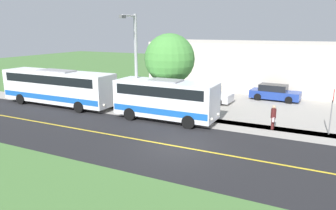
{
  "coord_description": "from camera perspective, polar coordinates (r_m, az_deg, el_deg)",
  "views": [
    {
      "loc": [
        15.16,
        6.98,
        6.39
      ],
      "look_at": [
        -3.5,
        -2.27,
        1.4
      ],
      "focal_mm": 33.73,
      "sensor_mm": 36.0,
      "label": 1
    }
  ],
  "objects": [
    {
      "name": "ground_plane",
      "position": [
        17.87,
        1.54,
        -7.48
      ],
      "size": [
        120.0,
        120.0,
        0.0
      ],
      "primitive_type": "plane",
      "color": "#477238"
    },
    {
      "name": "road_surface",
      "position": [
        17.87,
        1.54,
        -7.47
      ],
      "size": [
        8.0,
        100.0,
        0.01
      ],
      "primitive_type": "cube",
      "color": "black",
      "rests_on": "ground"
    },
    {
      "name": "sidewalk",
      "position": [
        22.45,
        7.14,
        -3.16
      ],
      "size": [
        2.4,
        100.0,
        0.01
      ],
      "primitive_type": "cube",
      "color": "#9E9991",
      "rests_on": "ground"
    },
    {
      "name": "parking_lot_surface",
      "position": [
        28.57,
        17.67,
        -0.09
      ],
      "size": [
        14.0,
        36.0,
        0.01
      ],
      "primitive_type": "cube",
      "color": "#9E9991",
      "rests_on": "ground"
    },
    {
      "name": "road_centre_line",
      "position": [
        17.87,
        1.54,
        -7.46
      ],
      "size": [
        0.16,
        100.0,
        0.0
      ],
      "primitive_type": "cube",
      "color": "gold",
      "rests_on": "ground"
    },
    {
      "name": "shuttle_bus_front",
      "position": [
        22.56,
        -0.43,
        1.26
      ],
      "size": [
        2.7,
        7.51,
        2.94
      ],
      "color": "white",
      "rests_on": "ground"
    },
    {
      "name": "transit_bus_rear",
      "position": [
        28.65,
        -19.27,
        3.25
      ],
      "size": [
        2.68,
        10.77,
        3.05
      ],
      "color": "white",
      "rests_on": "ground"
    },
    {
      "name": "pedestrian_with_bags",
      "position": [
        21.74,
        18.5,
        -1.99
      ],
      "size": [
        0.72,
        0.34,
        1.6
      ],
      "color": "#4C1919",
      "rests_on": "ground"
    },
    {
      "name": "stop_sign",
      "position": [
        21.73,
        27.59,
        0.16
      ],
      "size": [
        0.76,
        0.07,
        2.88
      ],
      "color": "slate",
      "rests_on": "ground"
    },
    {
      "name": "street_light_pole",
      "position": [
        23.8,
        -5.96,
        8.01
      ],
      "size": [
        1.97,
        0.24,
        7.5
      ],
      "color": "#9E9EA3",
      "rests_on": "ground"
    },
    {
      "name": "parked_car_near",
      "position": [
        28.73,
        7.07,
        1.92
      ],
      "size": [
        2.19,
        4.49,
        1.45
      ],
      "color": "silver",
      "rests_on": "ground"
    },
    {
      "name": "parked_car_far",
      "position": [
        30.86,
        18.7,
        2.11
      ],
      "size": [
        2.22,
        4.5,
        1.45
      ],
      "color": "navy",
      "rests_on": "ground"
    },
    {
      "name": "tree_curbside",
      "position": [
        25.21,
        0.31,
        8.3
      ],
      "size": [
        3.99,
        3.99,
        6.13
      ],
      "color": "brown",
      "rests_on": "ground"
    },
    {
      "name": "commercial_building",
      "position": [
        37.65,
        13.9,
        7.19
      ],
      "size": [
        10.0,
        19.98,
        5.04
      ],
      "primitive_type": "cube",
      "color": "beige",
      "rests_on": "ground"
    }
  ]
}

